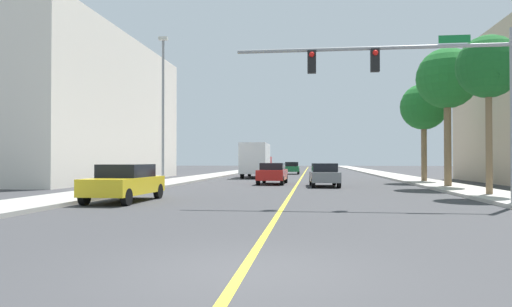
# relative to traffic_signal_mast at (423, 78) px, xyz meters

# --- Properties ---
(ground) EXTENTS (192.00, 192.00, 0.00)m
(ground) POSITION_rel_traffic_signal_mast_xyz_m (-5.04, 31.46, -4.64)
(ground) COLOR #38383A
(sidewalk_left) EXTENTS (3.01, 168.00, 0.15)m
(sidewalk_left) POSITION_rel_traffic_signal_mast_xyz_m (-14.26, 31.46, -4.56)
(sidewalk_left) COLOR #9E9B93
(sidewalk_left) RESTS_ON ground
(sidewalk_right) EXTENTS (3.01, 168.00, 0.15)m
(sidewalk_right) POSITION_rel_traffic_signal_mast_xyz_m (4.17, 31.46, -4.56)
(sidewalk_right) COLOR #B2ADA3
(sidewalk_right) RESTS_ON ground
(lane_marking_center) EXTENTS (0.16, 144.00, 0.01)m
(lane_marking_center) POSITION_rel_traffic_signal_mast_xyz_m (-5.04, 31.46, -4.63)
(lane_marking_center) COLOR yellow
(lane_marking_center) RESTS_ON ground
(building_left_near) EXTENTS (12.81, 24.34, 11.78)m
(building_left_near) POSITION_rel_traffic_signal_mast_xyz_m (-25.04, 19.32, 1.25)
(building_left_near) COLOR silver
(building_left_near) RESTS_ON ground
(traffic_signal_mast) EXTENTS (9.98, 0.36, 6.23)m
(traffic_signal_mast) POSITION_rel_traffic_signal_mast_xyz_m (0.00, 0.00, 0.00)
(traffic_signal_mast) COLOR gray
(traffic_signal_mast) RESTS_ON sidewalk_right
(street_lamp) EXTENTS (0.56, 0.28, 9.24)m
(street_lamp) POSITION_rel_traffic_signal_mast_xyz_m (-13.25, 10.61, 0.56)
(street_lamp) COLOR gray
(street_lamp) RESTS_ON sidewalk_left
(palm_near) EXTENTS (2.81, 2.81, 7.13)m
(palm_near) POSITION_rel_traffic_signal_mast_xyz_m (3.86, 4.48, 1.16)
(palm_near) COLOR brown
(palm_near) RESTS_ON sidewalk_right
(palm_mid) EXTENTS (3.59, 3.59, 8.19)m
(palm_mid) POSITION_rel_traffic_signal_mast_xyz_m (3.96, 11.23, 1.83)
(palm_mid) COLOR brown
(palm_mid) RESTS_ON sidewalk_right
(palm_far) EXTENTS (3.41, 3.41, 7.18)m
(palm_far) POSITION_rel_traffic_signal_mast_xyz_m (4.17, 17.97, 0.92)
(palm_far) COLOR brown
(palm_far) RESTS_ON sidewalk_right
(car_green) EXTENTS (1.80, 4.21, 1.47)m
(car_green) POSITION_rel_traffic_signal_mast_xyz_m (-6.45, 38.80, -3.88)
(car_green) COLOR #196638
(car_green) RESTS_ON ground
(car_yellow) EXTENTS (1.94, 4.44, 1.50)m
(car_yellow) POSITION_rel_traffic_signal_mast_xyz_m (-11.50, 0.55, -3.86)
(car_yellow) COLOR gold
(car_yellow) RESTS_ON ground
(car_gray) EXTENTS (1.90, 4.36, 1.47)m
(car_gray) POSITION_rel_traffic_signal_mast_xyz_m (-3.25, 12.29, -3.88)
(car_gray) COLOR slate
(car_gray) RESTS_ON ground
(car_red) EXTENTS (1.90, 4.45, 1.48)m
(car_red) POSITION_rel_traffic_signal_mast_xyz_m (-6.76, 14.97, -3.87)
(car_red) COLOR red
(car_red) RESTS_ON ground
(delivery_truck) EXTENTS (2.54, 8.31, 3.26)m
(delivery_truck) POSITION_rel_traffic_signal_mast_xyz_m (-9.37, 26.89, -2.92)
(delivery_truck) COLOR red
(delivery_truck) RESTS_ON ground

